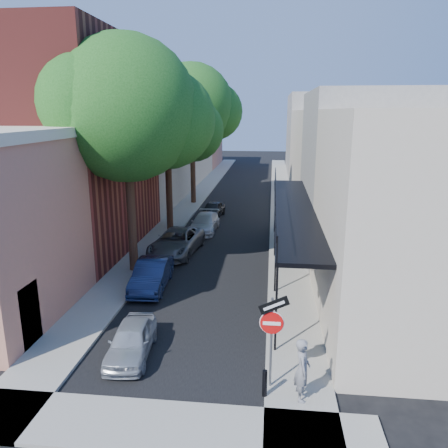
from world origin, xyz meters
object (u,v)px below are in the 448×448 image
(parked_car_a, at_px, (131,340))
(bollard, at_px, (265,383))
(pedestrian, at_px, (302,369))
(oak_mid, at_px, (173,125))
(parked_car_d, at_px, (205,223))
(parked_car_c, at_px, (177,242))
(sign_post, at_px, (272,327))
(parked_car_b, at_px, (152,275))
(parked_car_e, at_px, (213,210))
(oak_near, at_px, (136,112))
(oak_far, at_px, (198,107))

(parked_car_a, bearing_deg, bollard, -27.02)
(pedestrian, bearing_deg, oak_mid, 22.55)
(oak_mid, height_order, parked_car_d, oak_mid)
(bollard, distance_m, oak_mid, 19.96)
(bollard, bearing_deg, parked_car_c, 112.73)
(parked_car_a, relative_size, parked_car_d, 0.79)
(sign_post, distance_m, parked_car_b, 9.03)
(pedestrian, bearing_deg, parked_car_d, 17.06)
(parked_car_e, xyz_separation_m, pedestrian, (5.42, -21.57, 0.43))
(parked_car_c, bearing_deg, oak_near, -105.95)
(oak_far, bearing_deg, bollard, -76.65)
(oak_near, height_order, pedestrian, oak_near)
(bollard, bearing_deg, parked_car_d, 104.16)
(oak_far, relative_size, parked_car_e, 3.37)
(parked_car_a, relative_size, parked_car_b, 0.83)
(sign_post, height_order, pedestrian, sign_post)
(oak_mid, bearing_deg, bollard, -70.10)
(pedestrian, bearing_deg, oak_near, 36.91)
(parked_car_d, distance_m, parked_car_e, 4.14)
(oak_near, distance_m, parked_car_b, 7.64)
(parked_car_e, height_order, pedestrian, pedestrian)
(oak_far, bearing_deg, oak_near, -90.04)
(oak_far, relative_size, parked_car_c, 2.39)
(parked_car_b, relative_size, parked_car_e, 1.12)
(parked_car_c, bearing_deg, parked_car_a, -80.28)
(parked_car_e, bearing_deg, parked_car_c, -89.00)
(bollard, distance_m, pedestrian, 1.14)
(parked_car_a, relative_size, parked_car_e, 0.93)
(bollard, xyz_separation_m, parked_car_d, (-4.40, 17.44, 0.08))
(bollard, relative_size, parked_car_a, 0.24)
(parked_car_d, bearing_deg, oak_far, 103.25)
(oak_mid, xyz_separation_m, parked_car_d, (2.02, -0.29, -6.45))
(parked_car_b, bearing_deg, parked_car_c, 86.58)
(parked_car_c, bearing_deg, parked_car_b, -85.27)
(oak_near, height_order, oak_far, oak_far)
(parked_car_b, bearing_deg, pedestrian, -52.63)
(oak_mid, xyz_separation_m, parked_car_e, (2.02, 3.84, -6.46))
(oak_mid, xyz_separation_m, parked_car_a, (1.97, -15.90, -6.50))
(bollard, relative_size, pedestrian, 0.44)
(parked_car_d, bearing_deg, parked_car_c, -98.71)
(bollard, distance_m, oak_near, 13.78)
(parked_car_a, height_order, parked_car_b, parked_car_b)
(sign_post, xyz_separation_m, parked_car_b, (-5.48, 7.05, -1.38))
(parked_car_b, bearing_deg, sign_post, -54.91)
(parked_car_e, bearing_deg, oak_mid, -111.19)
(oak_near, height_order, parked_car_c, oak_near)
(oak_near, bearing_deg, parked_car_b, -65.04)
(oak_near, height_order, parked_car_a, oak_near)
(sign_post, height_order, parked_car_b, sign_post)
(sign_post, xyz_separation_m, bollard, (-0.16, -0.47, -1.52))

